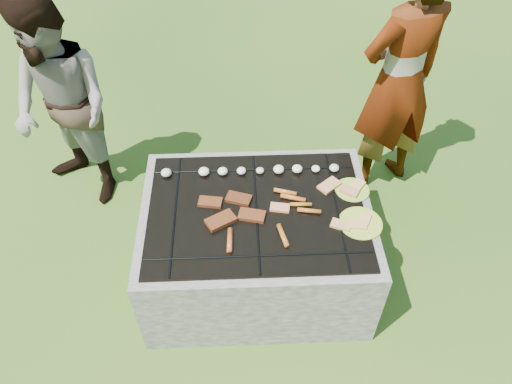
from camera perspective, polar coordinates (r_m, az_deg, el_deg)
The scene contains 10 objects.
lawn at distance 3.26m, azimuth 0.04°, elevation -9.22°, with size 60.00×60.00×0.00m, color #224110.
fire_pit at distance 3.03m, azimuth 0.04°, elevation -6.18°, with size 1.30×1.00×0.62m.
mushrooms at distance 2.97m, azimuth -0.37°, elevation 2.50°, with size 1.06×0.06×0.04m.
pork_slabs at distance 2.76m, azimuth -2.92°, elevation -2.13°, with size 0.38×0.30×0.02m.
sausages at distance 2.73m, azimuth 2.74°, elevation -2.73°, with size 0.52×0.45×0.03m.
bread_on_grate at distance 2.83m, azimuth 7.29°, elevation -1.02°, with size 0.44×0.42×0.02m.
plate_far at distance 2.93m, azimuth 10.95°, elevation 0.26°, with size 0.21×0.21×0.03m.
plate_near at distance 2.77m, azimuth 11.84°, elevation -3.54°, with size 0.25×0.25×0.03m.
cook at distance 3.43m, azimuth 16.03°, elevation 12.10°, with size 0.62×0.41×1.71m, color gray.
bystander at distance 3.47m, azimuth -21.18°, elevation 8.90°, with size 0.73×0.57×1.49m, color #A8998C.
Camera 1 is at (-0.08, -1.85, 2.68)m, focal length 35.00 mm.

